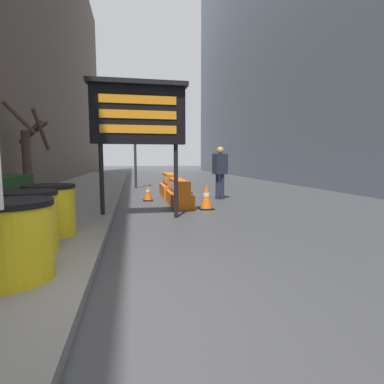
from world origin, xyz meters
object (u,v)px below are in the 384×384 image
at_px(traffic_cone_mid, 148,192).
at_px(traffic_cone_near, 188,187).
at_px(barrel_drum_foreground, 13,240).
at_px(jersey_barrier_orange_near, 170,186).
at_px(message_board, 138,115).
at_px(traffic_cone_far, 206,197).
at_px(barrel_drum_middle, 26,222).
at_px(pedestrian_worker, 220,168).
at_px(jersey_barrier_orange_far, 179,194).
at_px(barrel_drum_back, 50,210).
at_px(traffic_light_near_curb, 135,134).

bearing_deg(traffic_cone_mid, traffic_cone_near, 49.12).
bearing_deg(barrel_drum_foreground, traffic_cone_mid, 75.84).
bearing_deg(jersey_barrier_orange_near, barrel_drum_foreground, -107.91).
height_order(message_board, traffic_cone_far, message_board).
xyz_separation_m(barrel_drum_foreground, barrel_drum_middle, (-0.18, 0.96, 0.00)).
bearing_deg(traffic_cone_far, pedestrian_worker, 63.80).
bearing_deg(barrel_drum_middle, barrel_drum_foreground, -79.30).
relative_size(barrel_drum_middle, jersey_barrier_orange_far, 0.42).
bearing_deg(traffic_cone_mid, jersey_barrier_orange_near, 54.64).
bearing_deg(jersey_barrier_orange_far, pedestrian_worker, 33.34).
xyz_separation_m(barrel_drum_middle, jersey_barrier_orange_near, (2.78, 7.07, -0.18)).
bearing_deg(pedestrian_worker, message_board, 25.79).
distance_m(message_board, jersey_barrier_orange_near, 4.92).
bearing_deg(traffic_cone_far, barrel_drum_back, -140.13).
bearing_deg(jersey_barrier_orange_near, jersey_barrier_orange_far, -90.00).
bearing_deg(barrel_drum_foreground, jersey_barrier_orange_far, 65.34).
relative_size(barrel_drum_foreground, traffic_cone_mid, 1.45).
xyz_separation_m(message_board, jersey_barrier_orange_far, (1.21, 1.94, -2.05)).
height_order(barrel_drum_back, jersey_barrier_orange_far, barrel_drum_back).
relative_size(traffic_cone_far, traffic_light_near_curb, 0.20).
distance_m(traffic_cone_near, traffic_cone_mid, 2.69).
height_order(jersey_barrier_orange_far, traffic_cone_near, jersey_barrier_orange_far).
relative_size(message_board, traffic_cone_far, 4.39).
distance_m(traffic_cone_near, pedestrian_worker, 2.37).
distance_m(barrel_drum_foreground, traffic_cone_mid, 7.00).
distance_m(traffic_cone_near, traffic_cone_far, 4.10).
xyz_separation_m(jersey_barrier_orange_near, traffic_light_near_curb, (-1.25, 3.27, 2.20)).
relative_size(barrel_drum_foreground, message_board, 0.27).
bearing_deg(traffic_cone_far, jersey_barrier_orange_near, 100.86).
height_order(jersey_barrier_orange_far, traffic_light_near_curb, traffic_light_near_curb).
bearing_deg(pedestrian_worker, barrel_drum_foreground, 36.96).
bearing_deg(barrel_drum_back, traffic_cone_mid, 69.28).
relative_size(traffic_cone_near, traffic_cone_far, 0.77).
relative_size(barrel_drum_back, jersey_barrier_orange_near, 0.43).
height_order(barrel_drum_back, pedestrian_worker, pedestrian_worker).
bearing_deg(traffic_cone_far, traffic_cone_near, 86.64).
distance_m(traffic_cone_far, traffic_light_near_curb, 7.19).
bearing_deg(traffic_cone_mid, traffic_light_near_curb, 94.57).
distance_m(barrel_drum_foreground, traffic_light_near_curb, 11.56).
xyz_separation_m(traffic_light_near_curb, pedestrian_worker, (2.86, -4.59, -1.50)).
distance_m(barrel_drum_middle, message_board, 3.66).
xyz_separation_m(barrel_drum_back, jersey_barrier_orange_near, (2.72, 6.11, -0.18)).
bearing_deg(message_board, jersey_barrier_orange_far, 58.02).
relative_size(traffic_cone_mid, traffic_light_near_curb, 0.16).
relative_size(barrel_drum_middle, pedestrian_worker, 0.46).
bearing_deg(barrel_drum_back, barrel_drum_middle, -93.24).
bearing_deg(barrel_drum_middle, traffic_cone_mid, 71.99).
height_order(jersey_barrier_orange_near, pedestrian_worker, pedestrian_worker).
relative_size(barrel_drum_foreground, traffic_light_near_curb, 0.24).
relative_size(message_board, jersey_barrier_orange_far, 1.56).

